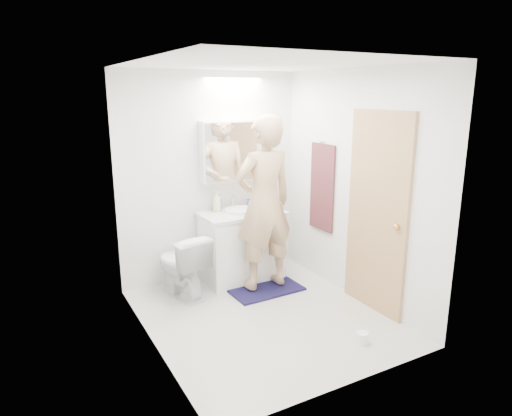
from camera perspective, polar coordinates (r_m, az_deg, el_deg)
floor at (r=4.64m, az=0.97°, el=-13.42°), size 2.50×2.50×0.00m
ceiling at (r=4.12m, az=1.12°, el=17.65°), size 2.50×2.50×0.00m
wall_back at (r=5.32m, az=-5.68°, el=3.83°), size 2.50×0.00×2.50m
wall_front at (r=3.24m, az=12.13°, el=-3.27°), size 2.50×0.00×2.50m
wall_left at (r=3.81m, az=-13.46°, el=-0.68°), size 0.00×2.50×2.50m
wall_right at (r=4.85m, az=12.40°, el=2.55°), size 0.00×2.50×2.50m
vanity_cabinet at (r=5.38m, az=-1.81°, el=-4.92°), size 0.90×0.55×0.78m
countertop at (r=5.26m, az=-1.84°, el=-0.70°), size 0.95×0.58×0.04m
sink_basin at (r=5.27m, az=-1.99°, el=-0.26°), size 0.36×0.36×0.03m
faucet at (r=5.42m, az=-2.90°, el=0.85°), size 0.02×0.02×0.16m
medicine_cabinet at (r=5.33m, az=-2.46°, el=7.17°), size 0.88×0.14×0.70m
mirror_panel at (r=5.26m, az=-2.08°, el=7.08°), size 0.84×0.01×0.66m
toilet at (r=5.00m, az=-9.31°, el=-7.06°), size 0.52×0.76×0.71m
bath_rug at (r=5.23m, az=0.97°, el=-9.96°), size 0.82×0.57×0.02m
person at (r=4.91m, az=1.02°, el=0.58°), size 0.70×0.47×1.90m
door at (r=4.63m, az=14.91°, el=-0.69°), size 0.04×0.80×2.00m
door_knob at (r=4.41m, az=17.16°, el=-2.26°), size 0.06×0.06×0.06m
towel at (r=5.27m, az=8.25°, el=2.56°), size 0.02×0.42×1.00m
towel_hook at (r=5.19m, az=8.34°, el=8.18°), size 0.07×0.02×0.02m
soap_bottle_a at (r=5.26m, az=-4.94°, el=0.84°), size 0.13×0.13×0.24m
soap_bottle_b at (r=5.30m, az=-4.80°, el=0.66°), size 0.12×0.12×0.19m
toothbrush_cup at (r=5.47m, az=-0.77°, el=0.60°), size 0.11×0.11×0.09m
toilet_paper_roll at (r=4.29m, az=13.13°, el=-15.53°), size 0.11×0.11×0.10m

